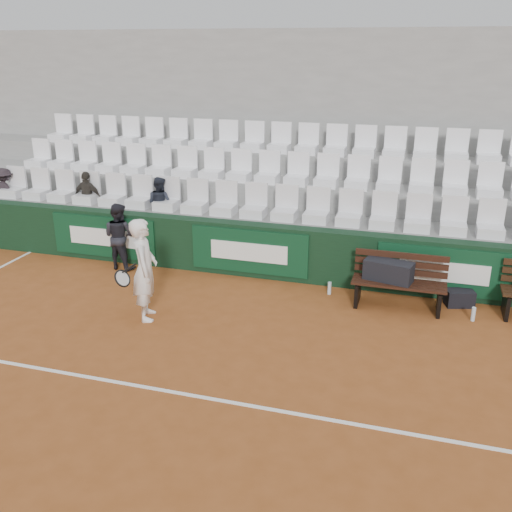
{
  "coord_description": "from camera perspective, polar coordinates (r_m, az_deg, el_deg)",
  "views": [
    {
      "loc": [
        2.71,
        -5.52,
        4.07
      ],
      "look_at": [
        0.35,
        2.4,
        1.0
      ],
      "focal_mm": 40.0,
      "sensor_mm": 36.0,
      "label": 1
    }
  ],
  "objects": [
    {
      "name": "ground",
      "position": [
        7.37,
        -8.2,
        -13.36
      ],
      "size": [
        80.0,
        80.0,
        0.0
      ],
      "primitive_type": "plane",
      "color": "brown",
      "rests_on": "ground"
    },
    {
      "name": "grandstand_tier_back",
      "position": [
        12.73,
        3.78,
        6.15
      ],
      "size": [
        18.0,
        0.95,
        1.9
      ],
      "primitive_type": "cube",
      "color": "gray",
      "rests_on": "ground"
    },
    {
      "name": "spectator_c",
      "position": [
        11.47,
        -9.72,
        7.36
      ],
      "size": [
        0.6,
        0.52,
        1.08
      ],
      "primitive_type": "imported",
      "rotation": [
        0.0,
        0.0,
        2.92
      ],
      "color": "#1F232E",
      "rests_on": "grandstand_tier_front"
    },
    {
      "name": "water_bottle_near",
      "position": [
        9.96,
        7.35,
        -3.21
      ],
      "size": [
        0.06,
        0.06,
        0.22
      ],
      "primitive_type": "cylinder",
      "color": "silver",
      "rests_on": "ground"
    },
    {
      "name": "tennis_player",
      "position": [
        8.95,
        -11.09,
        -1.34
      ],
      "size": [
        0.79,
        0.7,
        1.63
      ],
      "color": "white",
      "rests_on": "ground"
    },
    {
      "name": "grandstand_rear_wall",
      "position": [
        13.09,
        4.53,
        12.1
      ],
      "size": [
        18.0,
        0.3,
        4.4
      ],
      "primitive_type": "cube",
      "color": "#989895",
      "rests_on": "ground"
    },
    {
      "name": "grandstand_tier_front",
      "position": [
        11.09,
        1.51,
        1.59
      ],
      "size": [
        18.0,
        0.95,
        1.0
      ],
      "primitive_type": "cube",
      "color": "gray",
      "rests_on": "ground"
    },
    {
      "name": "sports_bag_ground",
      "position": [
        10.03,
        19.68,
        -3.98
      ],
      "size": [
        0.51,
        0.39,
        0.27
      ],
      "primitive_type": "cube",
      "rotation": [
        0.0,
        0.0,
        0.29
      ],
      "color": "black",
      "rests_on": "ground"
    },
    {
      "name": "seat_row_back",
      "position": [
        12.32,
        3.73,
        11.67
      ],
      "size": [
        11.9,
        0.44,
        0.63
      ],
      "primitive_type": "cube",
      "color": "white",
      "rests_on": "grandstand_tier_back"
    },
    {
      "name": "ball_kid",
      "position": [
        11.17,
        -13.52,
        1.94
      ],
      "size": [
        0.7,
        0.58,
        1.29
      ],
      "primitive_type": "imported",
      "rotation": [
        0.0,
        0.0,
        2.98
      ],
      "color": "black",
      "rests_on": "ground"
    },
    {
      "name": "court_baseline",
      "position": [
        7.37,
        -8.2,
        -13.33
      ],
      "size": [
        18.0,
        0.06,
        0.01
      ],
      "primitive_type": "cube",
      "color": "white",
      "rests_on": "ground"
    },
    {
      "name": "seat_row_mid",
      "position": [
        11.48,
        2.59,
        8.78
      ],
      "size": [
        11.9,
        0.44,
        0.63
      ],
      "primitive_type": "cube",
      "color": "white",
      "rests_on": "grandstand_tier_mid"
    },
    {
      "name": "back_barrier",
      "position": [
        10.5,
        0.97,
        0.5
      ],
      "size": [
        18.0,
        0.34,
        1.0
      ],
      "color": "black",
      "rests_on": "ground"
    },
    {
      "name": "spectator_b",
      "position": [
        12.27,
        -16.66,
        7.65
      ],
      "size": [
        0.64,
        0.28,
        1.09
      ],
      "primitive_type": "imported",
      "rotation": [
        0.0,
        0.0,
        3.13
      ],
      "color": "#302B26",
      "rests_on": "grandstand_tier_front"
    },
    {
      "name": "grandstand_tier_mid",
      "position": [
        11.9,
        2.72,
        4.03
      ],
      "size": [
        18.0,
        0.95,
        1.45
      ],
      "primitive_type": "cube",
      "color": "#959592",
      "rests_on": "ground"
    },
    {
      "name": "sports_bag_left",
      "position": [
        9.52,
        13.11,
        -1.45
      ],
      "size": [
        0.83,
        0.5,
        0.33
      ],
      "primitive_type": "cube",
      "rotation": [
        0.0,
        0.0,
        -0.23
      ],
      "color": "black",
      "rests_on": "bench_left"
    },
    {
      "name": "bench_left",
      "position": [
        9.63,
        13.99,
        -3.8
      ],
      "size": [
        1.5,
        0.56,
        0.45
      ],
      "primitive_type": "cube",
      "color": "#32180F",
      "rests_on": "ground"
    },
    {
      "name": "spectator_a",
      "position": [
        13.47,
        -24.0,
        7.73
      ],
      "size": [
        0.74,
        0.52,
        1.05
      ],
      "primitive_type": "imported",
      "rotation": [
        0.0,
        0.0,
        2.93
      ],
      "color": "black",
      "rests_on": "grandstand_tier_front"
    },
    {
      "name": "water_bottle_far",
      "position": [
        9.58,
        20.91,
        -5.45
      ],
      "size": [
        0.06,
        0.06,
        0.23
      ],
      "primitive_type": "cylinder",
      "color": "silver",
      "rests_on": "ground"
    },
    {
      "name": "seat_row_front",
      "position": [
        10.69,
        1.31,
        5.44
      ],
      "size": [
        11.9,
        0.44,
        0.63
      ],
      "primitive_type": "cube",
      "color": "white",
      "rests_on": "grandstand_tier_front"
    }
  ]
}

